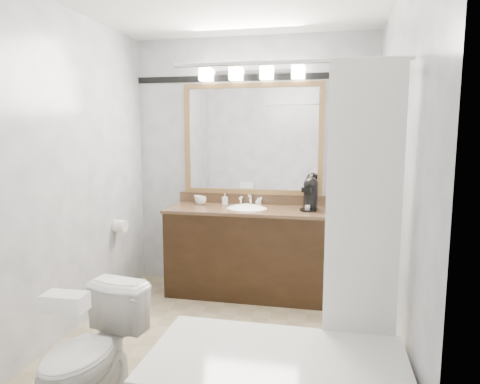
% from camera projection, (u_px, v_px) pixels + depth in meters
% --- Properties ---
extents(room, '(2.42, 2.62, 2.52)m').
position_uv_depth(room, '(220.00, 178.00, 3.04)').
color(room, tan).
rests_on(room, ground).
extents(vanity, '(1.53, 0.58, 0.97)m').
position_uv_depth(vanity, '(247.00, 250.00, 4.14)').
color(vanity, black).
rests_on(vanity, ground).
extents(mirror, '(1.40, 0.04, 1.10)m').
position_uv_depth(mirror, '(252.00, 139.00, 4.25)').
color(mirror, '#9D7647').
rests_on(mirror, room).
extents(vanity_light_bar, '(1.02, 0.14, 0.12)m').
position_uv_depth(vanity_light_bar, '(251.00, 73.00, 4.11)').
color(vanity_light_bar, silver).
rests_on(vanity_light_bar, room).
extents(accent_stripe, '(2.40, 0.01, 0.06)m').
position_uv_depth(accent_stripe, '(253.00, 78.00, 4.18)').
color(accent_stripe, black).
rests_on(accent_stripe, room).
extents(tp_roll, '(0.11, 0.12, 0.12)m').
position_uv_depth(tp_roll, '(120.00, 226.00, 4.00)').
color(tp_roll, white).
rests_on(tp_roll, room).
extents(toilet, '(0.49, 0.73, 0.69)m').
position_uv_depth(toilet, '(91.00, 354.00, 2.38)').
color(toilet, white).
rests_on(toilet, ground).
extents(tissue_box, '(0.22, 0.12, 0.09)m').
position_uv_depth(tissue_box, '(65.00, 302.00, 2.14)').
color(tissue_box, white).
rests_on(tissue_box, toilet).
extents(coffee_maker, '(0.17, 0.20, 0.31)m').
position_uv_depth(coffee_maker, '(310.00, 193.00, 3.97)').
color(coffee_maker, black).
rests_on(coffee_maker, vanity).
extents(cup_left, '(0.11, 0.11, 0.08)m').
position_uv_depth(cup_left, '(201.00, 201.00, 4.29)').
color(cup_left, white).
rests_on(cup_left, vanity).
extents(cup_right, '(0.11, 0.11, 0.08)m').
position_uv_depth(cup_right, '(198.00, 199.00, 4.40)').
color(cup_right, white).
rests_on(cup_right, vanity).
extents(soap_bottle_a, '(0.07, 0.07, 0.12)m').
position_uv_depth(soap_bottle_a, '(225.00, 199.00, 4.26)').
color(soap_bottle_a, white).
rests_on(soap_bottle_a, vanity).
extents(soap_bottle_b, '(0.06, 0.06, 0.07)m').
position_uv_depth(soap_bottle_b, '(258.00, 201.00, 4.26)').
color(soap_bottle_b, white).
rests_on(soap_bottle_b, vanity).
extents(soap_bar, '(0.08, 0.06, 0.02)m').
position_uv_depth(soap_bar, '(248.00, 205.00, 4.20)').
color(soap_bar, beige).
rests_on(soap_bar, vanity).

